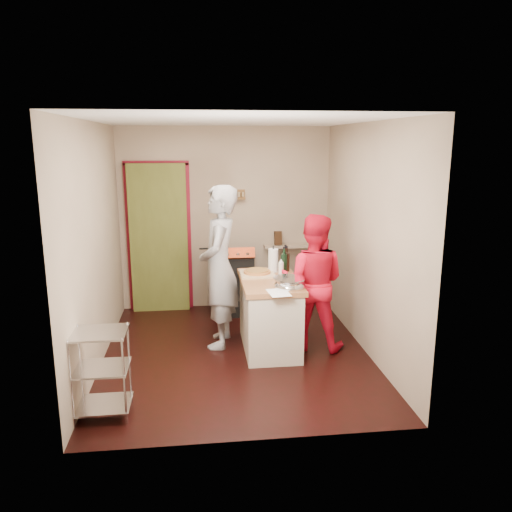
% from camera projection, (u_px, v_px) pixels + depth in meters
% --- Properties ---
extents(floor, '(3.50, 3.50, 0.00)m').
position_uv_depth(floor, '(236.00, 353.00, 5.77)').
color(floor, black).
rests_on(floor, ground).
extents(back_wall, '(3.00, 0.44, 2.60)m').
position_uv_depth(back_wall, '(181.00, 231.00, 7.17)').
color(back_wall, tan).
rests_on(back_wall, ground).
extents(left_wall, '(0.04, 3.50, 2.60)m').
position_uv_depth(left_wall, '(95.00, 246.00, 5.31)').
color(left_wall, tan).
rests_on(left_wall, ground).
extents(right_wall, '(0.04, 3.50, 2.60)m').
position_uv_depth(right_wall, '(367.00, 240.00, 5.66)').
color(right_wall, tan).
rests_on(right_wall, ground).
extents(ceiling, '(3.00, 3.50, 0.02)m').
position_uv_depth(ceiling, '(234.00, 120.00, 5.19)').
color(ceiling, white).
rests_on(ceiling, back_wall).
extents(stove, '(0.60, 0.63, 1.00)m').
position_uv_depth(stove, '(231.00, 282.00, 7.06)').
color(stove, black).
rests_on(stove, ground).
extents(wire_shelving, '(0.48, 0.40, 0.80)m').
position_uv_depth(wire_shelving, '(101.00, 369.00, 4.37)').
color(wire_shelving, silver).
rests_on(wire_shelving, ground).
extents(island, '(0.67, 1.25, 1.15)m').
position_uv_depth(island, '(270.00, 312.00, 5.82)').
color(island, beige).
rests_on(island, ground).
extents(person_stripe, '(0.56, 0.76, 1.91)m').
position_uv_depth(person_stripe, '(219.00, 267.00, 5.82)').
color(person_stripe, '#A7A7AC').
rests_on(person_stripe, ground).
extents(person_red, '(0.93, 0.83, 1.59)m').
position_uv_depth(person_red, '(313.00, 282.00, 5.78)').
color(person_red, red).
rests_on(person_red, ground).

